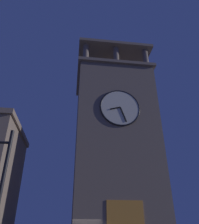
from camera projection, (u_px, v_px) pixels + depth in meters
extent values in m
cube|color=#75665B|center=(115.00, 151.00, 25.24)|extent=(8.82, 7.37, 19.29)
cube|color=#75665B|center=(112.00, 81.00, 29.91)|extent=(9.42, 7.97, 0.40)
cylinder|color=#75665B|center=(146.00, 59.00, 28.37)|extent=(0.70, 0.70, 2.69)
cylinder|color=#75665B|center=(116.00, 56.00, 27.95)|extent=(0.70, 0.70, 2.69)
cylinder|color=#75665B|center=(86.00, 54.00, 27.54)|extent=(0.70, 0.70, 2.69)
cylinder|color=#75665B|center=(133.00, 86.00, 33.75)|extent=(0.70, 0.70, 2.69)
cylinder|color=#75665B|center=(108.00, 85.00, 33.34)|extent=(0.70, 0.70, 2.69)
cylinder|color=#75665B|center=(83.00, 83.00, 32.92)|extent=(0.70, 0.70, 2.69)
cube|color=#75665B|center=(112.00, 63.00, 31.38)|extent=(9.42, 7.97, 0.40)
cylinder|color=black|center=(111.00, 53.00, 32.29)|extent=(0.12, 0.12, 3.42)
cylinder|color=silver|center=(120.00, 108.00, 23.67)|extent=(4.19, 0.12, 4.19)
torus|color=black|center=(120.00, 107.00, 23.66)|extent=(4.35, 0.16, 4.35)
cube|color=black|center=(115.00, 108.00, 23.45)|extent=(1.14, 0.06, 0.44)
cube|color=black|center=(123.00, 114.00, 23.22)|extent=(0.69, 0.06, 1.72)
cylinder|color=black|center=(0.00, 196.00, 8.82)|extent=(0.16, 0.16, 5.64)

